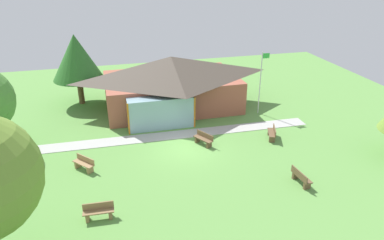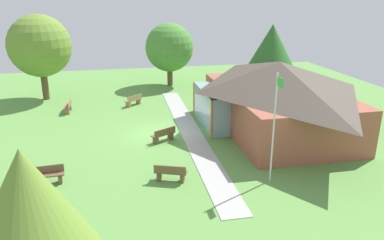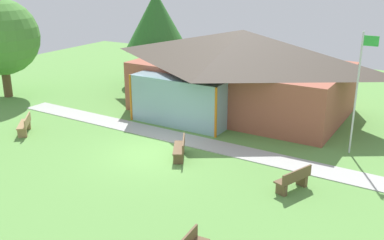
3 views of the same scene
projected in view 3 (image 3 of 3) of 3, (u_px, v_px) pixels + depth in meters
The scene contains 9 objects.
ground_plane at pixel (153, 153), 19.07m from camera, with size 44.00×44.00×0.00m, color #609947.
pavilion at pixel (240, 70), 24.08m from camera, with size 11.84×8.29×4.36m.
footpath at pixel (179, 138), 20.74m from camera, with size 19.48×1.30×0.03m, color #ADADA8.
flagpole at pixel (358, 88), 18.22m from camera, with size 0.64×0.08×5.11m.
bench_mid_left at pixel (25, 125), 21.26m from camera, with size 1.31×1.42×0.84m.
bench_mid_right at pixel (293, 180), 15.82m from camera, with size 0.94×1.56×0.84m.
bench_rear_near_path at pixel (180, 149), 18.49m from camera, with size 1.12×1.52×0.84m.
tree_west_hedge at pixel (1, 37), 26.25m from camera, with size 4.44×4.44×5.82m.
tree_behind_pavilion_left at pixel (156, 21), 29.42m from camera, with size 4.20×4.20×6.01m.
Camera 3 is at (10.43, -14.25, 7.53)m, focal length 42.21 mm.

